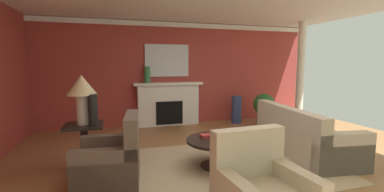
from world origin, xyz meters
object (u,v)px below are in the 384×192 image
object	(u,v)px
fireplace	(168,105)
armchair_near_window	(111,163)
sofa	(302,137)
vase_mantel_left	(147,75)
potted_plant	(264,106)
vase_on_side_table	(93,110)
mantel_mirror	(167,61)
table_lamp	(82,90)
vase_tall_corner	(236,110)
coffee_table	(218,146)
side_table	(85,143)

from	to	relation	value
fireplace	armchair_near_window	xyz separation A→B (m)	(-1.44, -3.21, -0.23)
sofa	vase_mantel_left	size ratio (longest dim) A/B	5.25
fireplace	potted_plant	distance (m)	2.53
armchair_near_window	vase_on_side_table	size ratio (longest dim) A/B	2.02
mantel_mirror	vase_mantel_left	xyz separation A→B (m)	(-0.55, -0.17, -0.36)
table_lamp	vase_tall_corner	bearing A→B (deg)	31.14
armchair_near_window	table_lamp	size ratio (longest dim) A/B	1.27
armchair_near_window	vase_mantel_left	size ratio (longest dim) A/B	2.28
coffee_table	table_lamp	xyz separation A→B (m)	(-1.99, 0.53, 0.89)
vase_tall_corner	vase_mantel_left	distance (m)	2.59
sofa	potted_plant	bearing A→B (deg)	75.44
fireplace	coffee_table	bearing A→B (deg)	-87.01
table_lamp	vase_on_side_table	distance (m)	0.35
sofa	potted_plant	size ratio (longest dim) A/B	2.64
armchair_near_window	table_lamp	xyz separation A→B (m)	(-0.39, 0.70, 0.92)
sofa	table_lamp	world-z (taller)	table_lamp
vase_tall_corner	vase_mantel_left	bearing A→B (deg)	174.01
fireplace	vase_tall_corner	size ratio (longest dim) A/B	2.42
fireplace	coffee_table	size ratio (longest dim) A/B	1.80
table_lamp	vase_on_side_table	bearing A→B (deg)	-38.66
vase_mantel_left	mantel_mirror	bearing A→B (deg)	17.18
fireplace	coffee_table	world-z (taller)	fireplace
side_table	vase_on_side_table	size ratio (longest dim) A/B	1.49
vase_on_side_table	potted_plant	world-z (taller)	vase_on_side_table
mantel_mirror	armchair_near_window	world-z (taller)	mantel_mirror
vase_mantel_left	potted_plant	distance (m)	3.17
mantel_mirror	vase_on_side_table	size ratio (longest dim) A/B	2.47
vase_on_side_table	side_table	bearing A→B (deg)	141.34
fireplace	potted_plant	world-z (taller)	fireplace
fireplace	vase_tall_corner	distance (m)	1.87
sofa	potted_plant	xyz separation A→B (m)	(0.57, 2.18, 0.19)
sofa	armchair_near_window	xyz separation A→B (m)	(-3.31, -0.33, 0.01)
mantel_mirror	vase_tall_corner	xyz separation A→B (m)	(1.83, -0.42, -1.33)
armchair_near_window	table_lamp	world-z (taller)	table_lamp
vase_on_side_table	potted_plant	bearing A→B (deg)	25.23
side_table	table_lamp	size ratio (longest dim) A/B	0.93
table_lamp	vase_mantel_left	xyz separation A→B (m)	(1.28, 2.47, 0.12)
armchair_near_window	vase_on_side_table	xyz separation A→B (m)	(-0.24, 0.58, 0.63)
mantel_mirror	armchair_near_window	size ratio (longest dim) A/B	1.22
mantel_mirror	vase_on_side_table	xyz separation A→B (m)	(-1.68, -2.76, -0.77)
mantel_mirror	coffee_table	distance (m)	3.45
sofa	coffee_table	size ratio (longest dim) A/B	2.19
vase_mantel_left	potted_plant	world-z (taller)	vase_mantel_left
side_table	vase_mantel_left	bearing A→B (deg)	62.51
table_lamp	vase_on_side_table	xyz separation A→B (m)	(0.15, -0.12, -0.29)
coffee_table	vase_on_side_table	world-z (taller)	vase_on_side_table
table_lamp	potted_plant	size ratio (longest dim) A/B	0.90
side_table	vase_on_side_table	distance (m)	0.57
sofa	vase_on_side_table	size ratio (longest dim) A/B	4.65
side_table	vase_on_side_table	world-z (taller)	vase_on_side_table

